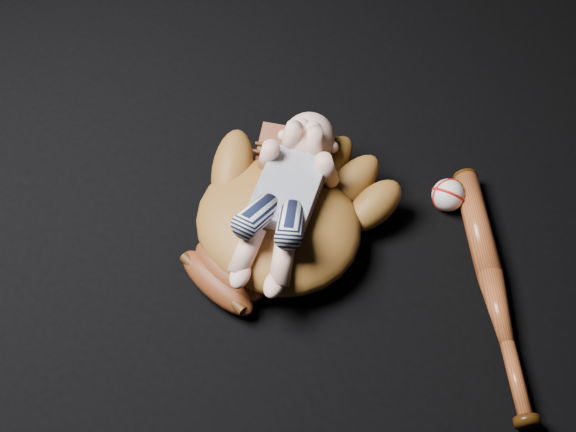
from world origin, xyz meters
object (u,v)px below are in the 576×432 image
(newborn_baby, at_px, (283,199))
(baseball_glove, at_px, (278,219))
(baseball, at_px, (448,195))
(baseball_bat, at_px, (493,289))

(newborn_baby, bearing_deg, baseball_glove, -151.94)
(newborn_baby, height_order, baseball, newborn_baby)
(baseball_glove, relative_size, baseball_bat, 0.88)
(newborn_baby, xyz_separation_m, baseball, (0.26, 0.21, -0.10))
(baseball_glove, xyz_separation_m, baseball_bat, (0.40, 0.05, -0.05))
(baseball_bat, bearing_deg, newborn_baby, -173.22)
(baseball_bat, bearing_deg, baseball_glove, -172.55)
(baseball, bearing_deg, baseball_bat, -50.02)
(newborn_baby, relative_size, baseball, 5.90)
(baseball_glove, bearing_deg, baseball, 59.24)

